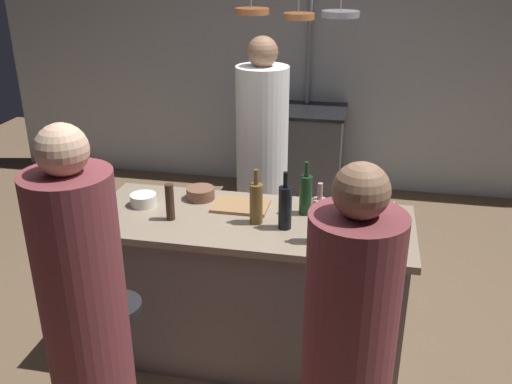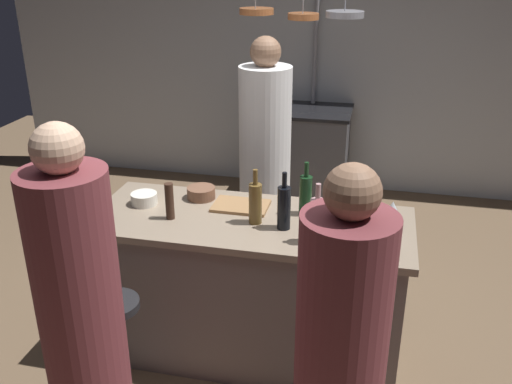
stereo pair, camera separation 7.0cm
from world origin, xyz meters
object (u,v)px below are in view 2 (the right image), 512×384
object	(u,v)px
wine_glass_near_left_guest	(383,234)
mixing_bowl_ceramic	(144,199)
cutting_board	(241,206)
wine_bottle_rose	(317,220)
wine_bottle_amber	(255,203)
guest_left	(83,326)
guest_right	(339,378)
wine_bottle_red	(306,194)
stove_range	(308,154)
wine_glass_near_right_guest	(343,200)
bar_stool_right	(331,384)
mixing_bowl_steel	(368,231)
wine_glass_by_chef	(393,208)
chef	(265,168)
pepper_mill	(170,201)
bar_stool_left	(119,351)
mixing_bowl_wooden	(201,193)
wine_bottle_dark	(284,207)

from	to	relation	value
wine_glass_near_left_guest	mixing_bowl_ceramic	xyz separation A→B (m)	(-1.38, 0.29, -0.07)
cutting_board	wine_bottle_rose	bearing A→B (deg)	-34.66
wine_bottle_amber	mixing_bowl_ceramic	world-z (taller)	wine_bottle_amber
guest_left	guest_right	xyz separation A→B (m)	(1.11, -0.05, -0.02)
guest_left	wine_bottle_red	distance (m)	1.38
stove_range	wine_bottle_rose	bearing A→B (deg)	-81.55
wine_glass_near_right_guest	bar_stool_right	bearing A→B (deg)	-86.67
wine_glass_near_left_guest	wine_glass_near_right_guest	bearing A→B (deg)	121.53
guest_right	mixing_bowl_steel	world-z (taller)	guest_right
guest_right	wine_glass_by_chef	bearing A→B (deg)	80.87
wine_bottle_rose	mixing_bowl_ceramic	distance (m)	1.08
chef	mixing_bowl_steel	xyz separation A→B (m)	(0.78, -1.08, 0.12)
pepper_mill	bar_stool_left	bearing A→B (deg)	-102.62
guest_left	guest_right	bearing A→B (deg)	-2.80
bar_stool_left	wine_bottle_amber	distance (m)	1.05
cutting_board	wine_bottle_amber	distance (m)	0.25
stove_range	pepper_mill	bearing A→B (deg)	-99.70
pepper_mill	wine_bottle_red	distance (m)	0.76
wine_bottle_rose	wine_glass_near_left_guest	world-z (taller)	wine_bottle_rose
mixing_bowl_steel	chef	bearing A→B (deg)	125.76
chef	mixing_bowl_ceramic	distance (m)	1.09
guest_left	mixing_bowl_steel	xyz separation A→B (m)	(1.16, 0.89, 0.15)
mixing_bowl_wooden	mixing_bowl_ceramic	bearing A→B (deg)	-152.83
mixing_bowl_ceramic	wine_bottle_red	bearing A→B (deg)	4.41
bar_stool_left	mixing_bowl_wooden	xyz separation A→B (m)	(0.20, 0.83, 0.56)
guest_right	wine_glass_near_left_guest	bearing A→B (deg)	80.48
chef	wine_bottle_dark	xyz separation A→B (m)	(0.33, -1.08, 0.21)
mixing_bowl_ceramic	bar_stool_right	bearing A→B (deg)	-29.56
wine_glass_near_left_guest	wine_glass_by_chef	bearing A→B (deg)	81.81
wine_bottle_dark	pepper_mill	bearing A→B (deg)	-178.11
guest_left	wine_glass_near_left_guest	distance (m)	1.45
wine_glass_near_left_guest	wine_glass_near_right_guest	xyz separation A→B (m)	(-0.23, 0.37, 0.00)
wine_bottle_red	mixing_bowl_steel	world-z (taller)	wine_bottle_red
wine_glass_near_right_guest	guest_right	bearing A→B (deg)	-85.28
wine_glass_near_left_guest	wine_glass_near_right_guest	distance (m)	0.43
bar_stool_right	chef	bearing A→B (deg)	112.31
wine_bottle_dark	wine_bottle_red	bearing A→B (deg)	66.73
mixing_bowl_steel	wine_glass_near_right_guest	bearing A→B (deg)	127.02
stove_range	wine_glass_by_chef	bearing A→B (deg)	-72.04
wine_bottle_rose	wine_bottle_red	world-z (taller)	wine_bottle_rose
stove_range	guest_left	bearing A→B (deg)	-98.57
wine_bottle_amber	mixing_bowl_steel	size ratio (longest dim) A/B	1.53
guest_left	wine_bottle_red	bearing A→B (deg)	53.64
stove_range	wine_glass_by_chef	distance (m)	2.55
mixing_bowl_ceramic	guest_left	bearing A→B (deg)	-82.17
stove_range	wine_bottle_dark	distance (m)	2.60
guest_right	wine_bottle_red	bearing A→B (deg)	104.74
wine_glass_near_left_guest	bar_stool_right	bearing A→B (deg)	-115.33
wine_glass_near_left_guest	mixing_bowl_wooden	world-z (taller)	wine_glass_near_left_guest
stove_range	wine_glass_near_right_guest	distance (m)	2.44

